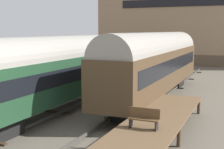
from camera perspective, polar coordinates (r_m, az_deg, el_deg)
name	(u,v)px	position (r m, az deg, el deg)	size (l,w,h in m)	color
ground_plane	(25,125)	(18.91, -15.60, -8.89)	(200.00, 200.00, 0.00)	#60594C
track_middle	(25,123)	(18.87, -15.62, -8.48)	(2.60, 60.00, 0.26)	#4C4742
track_right	(103,134)	(16.31, -1.69, -10.82)	(2.60, 60.00, 0.26)	#4C4742
train_car_green	(61,68)	(21.38, -9.39, 1.13)	(2.95, 18.97, 5.05)	black
train_car_brown	(156,61)	(24.86, 8.07, 2.44)	(2.96, 18.94, 5.28)	black
station_platform	(154,123)	(15.31, 7.75, -8.77)	(2.69, 13.03, 1.09)	brown
bench	(144,118)	(14.06, 5.89, -7.84)	(1.40, 0.40, 0.91)	brown
warehouse_building	(193,10)	(54.37, 14.67, 11.31)	(30.18, 10.33, 17.48)	brown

